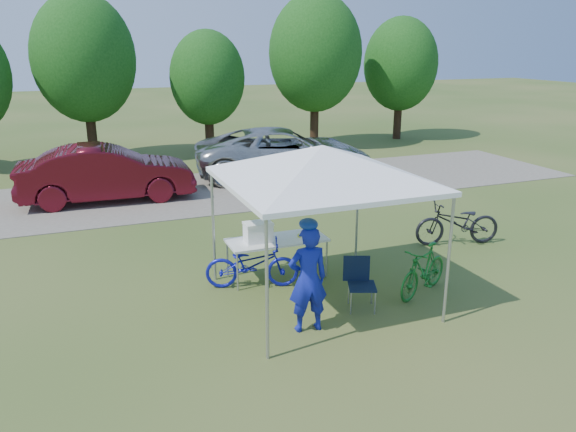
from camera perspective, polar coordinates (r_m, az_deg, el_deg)
name	(u,v)px	position (r m, az deg, el deg)	size (l,w,h in m)	color
ground	(320,299)	(9.99, 3.26, -8.41)	(100.00, 100.00, 0.00)	#2D5119
gravel_strip	(210,191)	(17.16, -7.89, 2.52)	(24.00, 5.00, 0.02)	gray
canopy	(323,150)	(9.16, 3.54, 6.72)	(4.53, 4.53, 3.00)	#A5A5AA
treeline	(161,64)	(22.50, -12.83, 14.82)	(24.89, 4.28, 6.30)	#382314
folding_table	(277,241)	(10.60, -1.13, -2.57)	(1.87, 0.78, 0.77)	white
folding_chair	(359,278)	(9.57, 7.26, -6.30)	(0.58, 0.61, 0.88)	black
cooler	(258,232)	(10.41, -3.05, -1.62)	(0.51, 0.35, 0.37)	white
ice_cream_cup	(299,236)	(10.69, 1.16, -2.01)	(0.07, 0.07, 0.05)	yellow
cyclist	(308,279)	(8.63, 2.03, -6.44)	(0.62, 0.41, 1.71)	#141EA3
bike_blue	(252,264)	(10.29, -3.68, -4.90)	(0.59, 1.70, 0.89)	#1317AA
bike_green	(423,270)	(10.27, 13.60, -5.37)	(0.43, 1.51, 0.91)	#197024
bike_dark	(458,223)	(12.95, 16.87, -0.68)	(0.66, 1.91, 1.00)	black
minivan	(283,152)	(18.70, -0.46, 6.47)	(2.68, 5.81, 1.62)	#AFAFAA
sedan	(107,173)	(16.58, -17.93, 4.16)	(1.66, 4.77, 1.57)	#530D17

